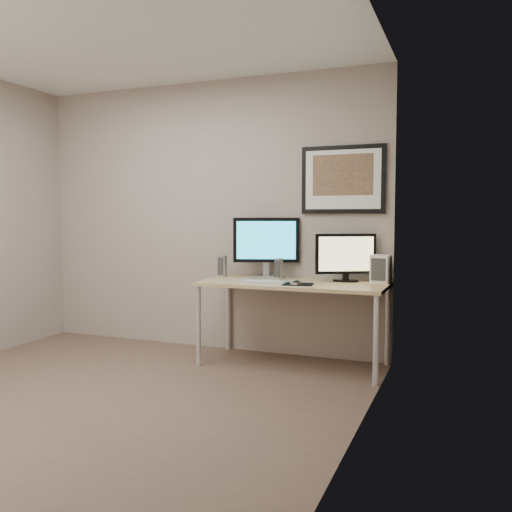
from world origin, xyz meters
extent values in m
plane|color=brown|center=(0.00, 0.00, 0.00)|extent=(3.60, 3.60, 0.00)
plane|color=white|center=(0.00, 0.00, 2.60)|extent=(3.60, 3.60, 0.00)
plane|color=gray|center=(0.00, 1.70, 1.30)|extent=(3.60, 0.00, 3.60)
plane|color=gray|center=(1.80, 0.00, 1.30)|extent=(0.00, 3.40, 3.40)
cube|color=tan|center=(1.00, 1.35, 0.71)|extent=(1.60, 0.70, 0.03)
cylinder|color=silver|center=(0.24, 1.04, 0.35)|extent=(0.04, 0.04, 0.70)
cylinder|color=silver|center=(0.24, 1.66, 0.35)|extent=(0.04, 0.04, 0.70)
cylinder|color=silver|center=(1.76, 1.04, 0.35)|extent=(0.04, 0.04, 0.70)
cylinder|color=silver|center=(1.76, 1.66, 0.35)|extent=(0.04, 0.04, 0.70)
cube|color=black|center=(1.35, 1.68, 1.62)|extent=(0.75, 0.03, 0.60)
cube|color=white|center=(1.35, 1.67, 1.62)|extent=(0.67, 0.00, 0.52)
cube|color=gold|center=(1.35, 1.66, 1.66)|extent=(0.54, 0.00, 0.36)
cube|color=#ACACB1|center=(0.66, 1.59, 0.74)|extent=(0.33, 0.27, 0.02)
cube|color=#ACACB1|center=(0.66, 1.59, 0.81)|extent=(0.07, 0.06, 0.12)
cube|color=black|center=(0.66, 1.59, 1.08)|extent=(0.59, 0.22, 0.41)
cube|color=#1A9FC1|center=(0.66, 1.57, 1.08)|extent=(0.52, 0.17, 0.35)
cube|color=black|center=(1.41, 1.54, 0.74)|extent=(0.26, 0.21, 0.02)
cube|color=black|center=(1.41, 1.54, 0.77)|extent=(0.06, 0.06, 0.05)
cube|color=black|center=(1.41, 1.54, 0.97)|extent=(0.48, 0.28, 0.35)
cube|color=#D1C986|center=(1.41, 1.52, 0.97)|extent=(0.43, 0.23, 0.30)
cylinder|color=#ACACB1|center=(0.25, 1.53, 0.83)|extent=(0.09, 0.09, 0.20)
cylinder|color=#ACACB1|center=(0.80, 1.54, 0.82)|extent=(0.08, 0.08, 0.19)
cube|color=#BBBBC0|center=(0.77, 1.23, 0.74)|extent=(0.39, 0.14, 0.01)
cube|color=black|center=(1.09, 1.20, 0.73)|extent=(0.28, 0.25, 0.00)
ellipsoid|color=black|center=(1.08, 1.18, 0.75)|extent=(0.07, 0.11, 0.03)
cube|color=silver|center=(1.71, 1.55, 0.85)|extent=(0.18, 0.14, 0.24)
camera|label=1|loc=(2.40, -3.08, 1.29)|focal=38.00mm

